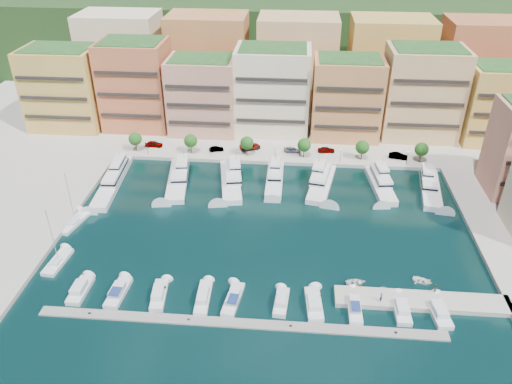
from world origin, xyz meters
TOP-DOWN VIEW (x-y plane):
  - ground at (0.00, 0.00)m, footprint 400.00×400.00m
  - north_quay at (0.00, 62.00)m, footprint 220.00×64.00m
  - hillside at (0.00, 110.00)m, footprint 240.00×40.00m
  - south_pontoon at (-3.00, -30.00)m, footprint 72.00×2.20m
  - finger_pier at (30.00, -22.00)m, footprint 32.00×5.00m
  - apartment_0 at (-66.00, 49.99)m, footprint 22.00×16.50m
  - apartment_1 at (-44.00, 51.99)m, footprint 20.00×16.50m
  - apartment_2 at (-23.00, 49.99)m, footprint 20.00×15.50m
  - apartment_3 at (-2.00, 51.99)m, footprint 22.00×16.50m
  - apartment_4 at (20.00, 49.99)m, footprint 20.00×15.50m
  - apartment_5 at (42.00, 51.99)m, footprint 22.00×16.50m
  - apartment_6 at (64.00, 49.99)m, footprint 20.00×15.50m
  - backblock_0 at (-55.00, 74.00)m, footprint 26.00×18.00m
  - backblock_1 at (-25.00, 74.00)m, footprint 26.00×18.00m
  - backblock_2 at (5.00, 74.00)m, footprint 26.00×18.00m
  - backblock_3 at (35.00, 74.00)m, footprint 26.00×18.00m
  - backblock_4 at (65.00, 74.00)m, footprint 26.00×18.00m
  - tree_0 at (-40.00, 33.50)m, footprint 3.80×3.80m
  - tree_1 at (-24.00, 33.50)m, footprint 3.80×3.80m
  - tree_2 at (-8.00, 33.50)m, footprint 3.80×3.80m
  - tree_3 at (8.00, 33.50)m, footprint 3.80×3.80m
  - tree_4 at (24.00, 33.50)m, footprint 3.80×3.80m
  - tree_5 at (40.00, 33.50)m, footprint 3.80×3.80m
  - lamppost_0 at (-36.00, 31.20)m, footprint 0.30×0.30m
  - lamppost_1 at (-18.00, 31.20)m, footprint 0.30×0.30m
  - lamppost_2 at (0.00, 31.20)m, footprint 0.30×0.30m
  - lamppost_3 at (18.00, 31.20)m, footprint 0.30×0.30m
  - lamppost_4 at (36.00, 31.20)m, footprint 0.30×0.30m
  - yacht_0 at (-41.20, 16.76)m, footprint 5.97×26.94m
  - yacht_1 at (-24.54, 18.84)m, footprint 7.85×22.51m
  - yacht_2 at (-10.75, 19.36)m, footprint 8.26×21.53m
  - yacht_3 at (0.55, 20.91)m, footprint 4.24×17.69m
  - yacht_4 at (12.67, 19.95)m, footprint 8.43×20.21m
  - yacht_5 at (27.67, 20.56)m, footprint 6.38×18.79m
  - yacht_6 at (40.01, 19.93)m, footprint 7.09×20.23m
  - cruiser_0 at (-33.85, -24.58)m, footprint 2.90×7.59m
  - cruiser_1 at (-26.48, -24.61)m, footprint 3.20×8.39m
  - cruiser_2 at (-18.67, -24.59)m, footprint 3.32×8.33m
  - cruiser_3 at (-10.29, -24.60)m, footprint 2.71×9.12m
  - cruiser_4 at (-4.75, -24.62)m, footprint 3.60×8.98m
  - cruiser_5 at (4.16, -24.58)m, footprint 2.93×7.33m
  - cruiser_6 at (10.10, -24.59)m, footprint 3.55×8.60m
  - cruiser_7 at (17.38, -24.61)m, footprint 2.46×8.68m
  - cruiser_8 at (25.78, -24.58)m, footprint 2.81×7.58m
  - cruiser_9 at (32.32, -24.59)m, footprint 3.73×8.49m
  - sailboat_1 at (-43.98, -2.43)m, footprint 4.84×10.04m
  - sailboat_0 at (-41.75, -16.68)m, footprint 3.53×8.70m
  - tender_3 at (32.23, -15.99)m, footprint 1.76×1.65m
  - tender_2 at (31.19, -16.13)m, footprint 4.39×3.81m
  - tender_1 at (23.37, -18.83)m, footprint 1.44×1.25m
  - tender_0 at (18.29, -17.75)m, footprint 4.45×3.57m
  - car_0 at (-35.71, 36.57)m, footprint 5.10×2.19m
  - car_1 at (-17.03, 35.20)m, footprint 4.38×2.52m
  - car_2 at (-7.49, 37.36)m, footprint 6.73×4.81m
  - car_3 at (4.73, 36.41)m, footprint 4.77×1.95m
  - car_4 at (14.46, 37.15)m, footprint 4.96×2.40m
  - car_5 at (34.31, 34.83)m, footprint 5.42×2.91m
  - person_0 at (22.19, -23.18)m, footprint 0.62×0.78m
  - person_1 at (32.44, -20.00)m, footprint 1.18×1.10m

SIDE VIEW (x-z plane):
  - ground at x=0.00m, z-range 0.00..0.00m
  - north_quay at x=0.00m, z-range -1.00..1.00m
  - hillside at x=0.00m, z-range -29.00..29.00m
  - south_pontoon at x=-3.00m, z-range -0.17..0.17m
  - finger_pier at x=30.00m, z-range -1.00..1.00m
  - sailboat_1 at x=-43.98m, z-range -6.29..6.91m
  - sailboat_0 at x=-41.75m, z-range -6.29..6.91m
  - tender_3 at x=32.23m, z-range 0.00..0.75m
  - tender_1 at x=23.37m, z-range 0.00..0.76m
  - tender_2 at x=31.19m, z-range 0.00..0.76m
  - tender_0 at x=18.29m, z-range 0.00..0.82m
  - cruiser_3 at x=-10.29m, z-range -0.73..1.82m
  - cruiser_6 at x=10.10m, z-range -0.73..1.82m
  - cruiser_9 at x=32.32m, z-range -0.73..1.82m
  - cruiser_2 at x=-18.67m, z-range -0.73..1.82m
  - cruiser_0 at x=-33.85m, z-range -0.73..1.82m
  - cruiser_8 at x=25.78m, z-range -0.73..1.82m
  - cruiser_5 at x=4.16m, z-range -0.73..1.82m
  - cruiser_4 at x=-4.75m, z-range -0.76..1.90m
  - cruiser_7 at x=17.38m, z-range -0.76..1.90m
  - cruiser_1 at x=-26.48m, z-range -0.76..1.90m
  - yacht_1 at x=-24.54m, z-range -2.56..4.74m
  - yacht_4 at x=12.67m, z-range -2.56..4.74m
  - yacht_0 at x=-41.20m, z-range -2.44..4.86m
  - yacht_2 at x=-10.75m, z-range -2.44..4.86m
  - yacht_6 at x=40.01m, z-range -2.44..4.86m
  - yacht_5 at x=27.67m, z-range -2.44..4.86m
  - yacht_3 at x=0.55m, z-range -2.44..4.86m
  - car_1 at x=-17.03m, z-range 1.00..2.36m
  - car_3 at x=4.73m, z-range 1.00..2.38m
  - car_4 at x=14.46m, z-range 1.00..2.63m
  - car_5 at x=34.31m, z-range 1.00..2.70m
  - car_2 at x=-7.49m, z-range 1.00..2.70m
  - car_0 at x=-35.71m, z-range 1.00..2.72m
  - person_0 at x=22.19m, z-range 1.00..2.89m
  - person_1 at x=32.44m, z-range 1.00..2.93m
  - lamppost_0 at x=-36.00m, z-range 1.73..5.93m
  - lamppost_1 at x=-18.00m, z-range 1.73..5.93m
  - lamppost_2 at x=0.00m, z-range 1.73..5.93m
  - lamppost_3 at x=18.00m, z-range 1.73..5.93m
  - lamppost_4 at x=36.00m, z-range 1.73..5.93m
  - tree_0 at x=-40.00m, z-range 1.92..7.57m
  - tree_1 at x=-24.00m, z-range 1.92..7.57m
  - tree_2 at x=-8.00m, z-range 1.92..7.57m
  - tree_3 at x=8.00m, z-range 1.92..7.57m
  - tree_4 at x=24.00m, z-range 1.92..7.57m
  - tree_5 at x=40.00m, z-range 1.92..7.57m
  - apartment_2 at x=-23.00m, z-range 0.91..23.71m
  - apartment_6 at x=64.00m, z-range 0.91..23.71m
  - apartment_4 at x=20.00m, z-range 0.91..24.71m
  - apartment_0 at x=-66.00m, z-range 0.91..25.71m
  - apartment_3 at x=-2.00m, z-range 0.91..26.71m
  - apartment_5 at x=42.00m, z-range 0.91..27.71m
  - apartment_1 at x=-44.00m, z-range 0.91..27.71m
  - backblock_0 at x=-55.00m, z-range 1.00..31.00m
  - backblock_1 at x=-25.00m, z-range 1.00..31.00m
  - backblock_2 at x=5.00m, z-range 1.00..31.00m
  - backblock_3 at x=35.00m, z-range 1.00..31.00m
  - backblock_4 at x=65.00m, z-range 1.00..31.00m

